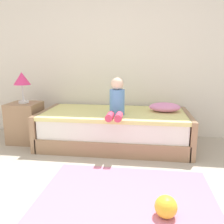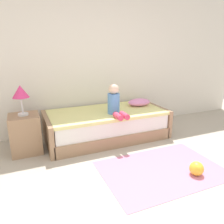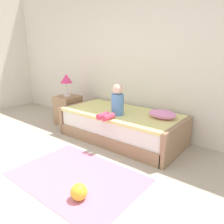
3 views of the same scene
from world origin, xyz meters
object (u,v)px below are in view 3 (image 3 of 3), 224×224
object	(u,v)px
child_figure	(116,103)
toy_ball	(79,192)
nightstand	(68,110)
pillow	(162,114)
bed	(121,126)
table_lamp	(66,80)

from	to	relation	value
child_figure	toy_ball	bearing A→B (deg)	-67.61
nightstand	pillow	size ratio (longest dim) A/B	1.36
bed	nightstand	distance (m)	1.35
bed	toy_ball	bearing A→B (deg)	-68.71
table_lamp	toy_ball	distance (m)	2.63
table_lamp	toy_ball	size ratio (longest dim) A/B	2.49
bed	toy_ball	world-z (taller)	bed
bed	pillow	distance (m)	0.79
table_lamp	child_figure	size ratio (longest dim) A/B	0.88
bed	child_figure	distance (m)	0.52
pillow	toy_ball	xyz separation A→B (m)	(-0.10, -1.67, -0.47)
nightstand	child_figure	xyz separation A→B (m)	(1.41, -0.20, 0.40)
nightstand	pillow	distance (m)	2.08
table_lamp	bed	bearing A→B (deg)	1.39
bed	pillow	bearing A→B (deg)	8.01
child_figure	toy_ball	world-z (taller)	child_figure
child_figure	pillow	bearing A→B (deg)	26.75
bed	nightstand	world-z (taller)	nightstand
child_figure	pillow	distance (m)	0.74
bed	child_figure	size ratio (longest dim) A/B	4.14
child_figure	toy_ball	size ratio (longest dim) A/B	2.82
bed	child_figure	bearing A→B (deg)	-75.52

